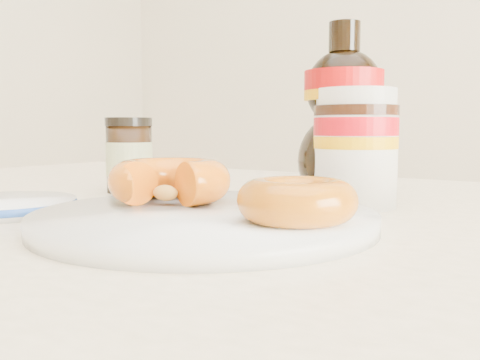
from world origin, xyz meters
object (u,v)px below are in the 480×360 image
Objects in this scene: syrup_bottle at (343,114)px; dining_table at (220,296)px; dark_jar at (129,156)px; donut_whole at (297,200)px; nutella_jar at (355,144)px; blue_rim_saucer at (6,205)px; plate at (205,218)px; donut_bitten at (170,181)px.

dining_table is at bearing -122.05° from syrup_bottle.
donut_whole is at bearing -23.67° from dark_jar.
blue_rim_saucer is at bearing -138.93° from nutella_jar.
dining_table is at bearing -131.12° from nutella_jar.
syrup_bottle is at bearing 79.41° from plate.
donut_bitten is (-0.06, 0.02, 0.03)m from plate.
nutella_jar is (-0.03, 0.18, 0.04)m from donut_whole.
dining_table is 12.59× the size of donut_bitten.
blue_rim_saucer is at bearing -132.23° from donut_bitten.
dining_table is 0.22m from blue_rim_saucer.
plate is 1.46× the size of syrup_bottle.
donut_whole is 0.30m from blue_rim_saucer.
dark_jar is (-0.19, 0.06, 0.13)m from dining_table.
nutella_jar is 1.29× the size of dark_jar.
plate is 2.97× the size of dark_jar.
donut_bitten is at bearing -119.69° from syrup_bottle.
plate is 0.09m from donut_whole.
syrup_bottle reaches higher than nutella_jar.
nutella_jar is 0.29m from dark_jar.
donut_whole is (0.12, -0.07, 0.11)m from dining_table.
dining_table is 10.55× the size of blue_rim_saucer.
dining_table is at bearing 149.44° from donut_whole.
plate is at bearing -0.10° from donut_bitten.
dark_jar is at bearing 156.33° from donut_whole.
dining_table is 0.13m from donut_bitten.
nutella_jar reaches higher than donut_whole.
blue_rim_saucer is (-0.17, -0.12, 0.09)m from dining_table.
donut_bitten is 1.19× the size of dark_jar.
nutella_jar reaches higher than dark_jar.
dining_table is 0.24m from dark_jar.
dark_jar reaches higher than donut_bitten.
donut_bitten reaches higher than plate.
nutella_jar is at bearing -31.09° from syrup_bottle.
dining_table is 0.21m from nutella_jar.
syrup_bottle is 0.28m from dark_jar.
dining_table is 16.07× the size of donut_whole.
donut_whole reaches higher than plate.
nutella_jar is (0.11, 0.15, 0.03)m from donut_bitten.
blue_rim_saucer is (-0.15, -0.07, -0.03)m from donut_bitten.
plate is 2.10× the size of blue_rim_saucer.
plate is 3.20× the size of donut_whole.
nutella_jar is 0.04m from syrup_bottle.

